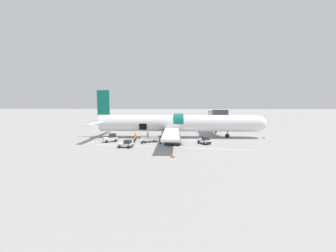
% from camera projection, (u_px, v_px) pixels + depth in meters
% --- Properties ---
extents(ground_plane, '(500.00, 500.00, 0.00)m').
position_uv_depth(ground_plane, '(190.00, 139.00, 45.31)').
color(ground_plane, gray).
extents(apron_marking_line, '(28.88, 4.09, 0.01)m').
position_uv_depth(apron_marking_line, '(171.00, 147.00, 36.95)').
color(apron_marking_line, silver).
rests_on(apron_marking_line, ground_plane).
extents(jet_bridge_stub, '(3.60, 10.45, 6.34)m').
position_uv_depth(jet_bridge_stub, '(217.00, 116.00, 52.84)').
color(jet_bridge_stub, '#4C4C51').
rests_on(jet_bridge_stub, ground_plane).
extents(airplane, '(40.09, 34.20, 10.88)m').
position_uv_depth(airplane, '(176.00, 124.00, 47.29)').
color(airplane, silver).
rests_on(airplane, ground_plane).
extents(baggage_tug_lead, '(2.53, 3.13, 1.52)m').
position_uv_depth(baggage_tug_lead, '(205.00, 141.00, 40.06)').
color(baggage_tug_lead, white).
rests_on(baggage_tug_lead, ground_plane).
extents(baggage_tug_mid, '(3.05, 2.61, 1.68)m').
position_uv_depth(baggage_tug_mid, '(111.00, 138.00, 42.28)').
color(baggage_tug_mid, silver).
rests_on(baggage_tug_mid, ground_plane).
extents(baggage_tug_rear, '(2.69, 2.08, 1.37)m').
position_uv_depth(baggage_tug_rear, '(126.00, 144.00, 36.79)').
color(baggage_tug_rear, silver).
rests_on(baggage_tug_rear, ground_plane).
extents(baggage_cart_loading, '(4.22, 2.87, 1.06)m').
position_uv_depth(baggage_cart_loading, '(150.00, 139.00, 42.07)').
color(baggage_cart_loading, silver).
rests_on(baggage_cart_loading, ground_plane).
extents(ground_crew_loader_a, '(0.61, 0.57, 1.84)m').
position_uv_depth(ground_crew_loader_a, '(163.00, 135.00, 44.43)').
color(ground_crew_loader_a, '#1E2338').
rests_on(ground_crew_loader_a, ground_plane).
extents(ground_crew_loader_b, '(0.59, 0.59, 1.85)m').
position_uv_depth(ground_crew_loader_b, '(148.00, 135.00, 44.73)').
color(ground_crew_loader_b, '#1E2338').
rests_on(ground_crew_loader_b, ground_plane).
extents(ground_crew_driver, '(0.46, 0.53, 1.54)m').
position_uv_depth(ground_crew_driver, '(135.00, 139.00, 41.38)').
color(ground_crew_driver, black).
rests_on(ground_crew_driver, ground_plane).
extents(ground_crew_supervisor, '(0.47, 0.58, 1.68)m').
position_uv_depth(ground_crew_supervisor, '(136.00, 136.00, 43.79)').
color(ground_crew_supervisor, '#1E2338').
rests_on(ground_crew_supervisor, ground_plane).
extents(suitcase_on_tarmac_upright, '(0.46, 0.32, 0.67)m').
position_uv_depth(suitcase_on_tarmac_upright, '(161.00, 142.00, 40.44)').
color(suitcase_on_tarmac_upright, black).
rests_on(suitcase_on_tarmac_upright, ground_plane).
extents(suitcase_on_tarmac_spare, '(0.33, 0.18, 0.63)m').
position_uv_depth(suitcase_on_tarmac_spare, '(142.00, 143.00, 39.70)').
color(suitcase_on_tarmac_spare, '#14472D').
rests_on(suitcase_on_tarmac_spare, ground_plane).
extents(safety_cone_nose, '(0.46, 0.46, 0.57)m').
position_uv_depth(safety_cone_nose, '(264.00, 137.00, 46.27)').
color(safety_cone_nose, black).
rests_on(safety_cone_nose, ground_plane).
extents(safety_cone_engine_left, '(0.56, 0.56, 0.59)m').
position_uv_depth(safety_cone_engine_left, '(173.00, 155.00, 30.14)').
color(safety_cone_engine_left, black).
rests_on(safety_cone_engine_left, ground_plane).
extents(safety_cone_wingtip, '(0.56, 0.56, 0.66)m').
position_uv_depth(safety_cone_wingtip, '(182.00, 143.00, 39.12)').
color(safety_cone_wingtip, black).
rests_on(safety_cone_wingtip, ground_plane).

